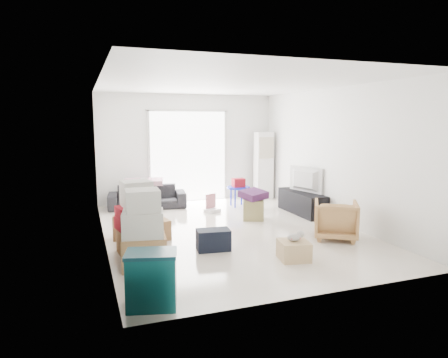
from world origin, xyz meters
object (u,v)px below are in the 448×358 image
ac_tower (264,165)px  kids_table (238,186)px  ottoman (253,209)px  storage_bins (152,279)px  armchair (336,218)px  tv_console (302,203)px  wood_crate (294,250)px  television (302,189)px  sofa (147,193)px

ac_tower → kids_table: ac_tower is taller
ottoman → kids_table: kids_table is taller
ac_tower → ottoman: 2.45m
storage_bins → armchair: bearing=23.8°
armchair → kids_table: size_ratio=1.08×
tv_console → armchair: 1.92m
tv_console → storage_bins: 5.17m
ottoman → wood_crate: 2.48m
television → ottoman: television is taller
television → armchair: 1.93m
armchair → storage_bins: (-3.46, -1.53, -0.05)m
storage_bins → ac_tower: bearing=54.0°
sofa → television: bearing=-21.9°
tv_console → wood_crate: (-1.67, -2.58, -0.10)m
sofa → storage_bins: 5.20m
tv_console → armchair: size_ratio=1.98×
sofa → storage_bins: sofa is taller
ac_tower → tv_console: 2.00m
armchair → storage_bins: size_ratio=1.16×
television → wood_crate: bearing=132.5°
tv_console → television: television is taller
sofa → ottoman: size_ratio=4.26×
ac_tower → television: ac_tower is taller
ottoman → wood_crate: ottoman is taller
ac_tower → kids_table: (-1.01, -0.73, -0.39)m
storage_bins → television: bearing=41.0°
tv_console → storage_bins: size_ratio=2.29×
sofa → armchair: 4.51m
tv_console → sofa: bearing=150.9°
ottoman → wood_crate: size_ratio=0.99×
sofa → wood_crate: bearing=-64.0°
sofa → ac_tower: bearing=10.0°
ac_tower → wood_crate: 4.82m
television → sofa: bearing=46.2°
television → storage_bins: bearing=116.4°
ac_tower → storage_bins: bearing=-126.0°
television → armchair: (-0.44, -1.87, -0.18)m
armchair → kids_table: (-0.61, 3.04, 0.12)m
television → kids_table: kids_table is taller
ottoman → ac_tower: bearing=59.6°
sofa → kids_table: sofa is taller
television → wood_crate: (-1.67, -2.58, -0.40)m
tv_console → armchair: bearing=-103.4°
storage_bins → ottoman: bearing=50.8°
television → sofa: sofa is taller
wood_crate → kids_table: bearing=80.7°
television → ac_tower: bearing=-13.1°
sofa → ottoman: bearing=-37.5°
ac_tower → armchair: ac_tower is taller
storage_bins → kids_table: (2.84, 4.56, 0.17)m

